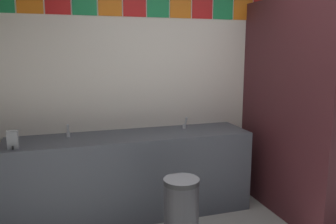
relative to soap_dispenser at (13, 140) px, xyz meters
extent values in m
cube|color=silver|center=(1.82, 0.49, 0.49)|extent=(4.02, 0.08, 2.83)
cube|color=orange|center=(0.18, 0.45, 1.22)|extent=(0.24, 0.01, 0.24)
cube|color=red|center=(0.43, 0.45, 1.22)|extent=(0.24, 0.01, 0.24)
cube|color=#1E8C4C|center=(0.69, 0.45, 1.22)|extent=(0.24, 0.01, 0.24)
cube|color=orange|center=(0.94, 0.45, 1.22)|extent=(0.24, 0.01, 0.24)
cube|color=red|center=(1.19, 0.45, 1.22)|extent=(0.24, 0.01, 0.24)
cube|color=#1E8C4C|center=(1.44, 0.45, 1.22)|extent=(0.24, 0.01, 0.24)
cube|color=orange|center=(1.69, 0.45, 1.22)|extent=(0.24, 0.01, 0.24)
cube|color=red|center=(1.94, 0.45, 1.22)|extent=(0.24, 0.01, 0.24)
cube|color=#1E8C4C|center=(2.19, 0.45, 1.22)|extent=(0.24, 0.01, 0.24)
cube|color=orange|center=(2.44, 0.45, 1.22)|extent=(0.24, 0.01, 0.24)
cube|color=red|center=(2.70, 0.45, 1.22)|extent=(0.24, 0.01, 0.24)
cube|color=#1E8C4C|center=(2.95, 0.45, 1.22)|extent=(0.24, 0.01, 0.24)
cube|color=orange|center=(3.20, 0.45, 1.22)|extent=(0.24, 0.01, 0.24)
cube|color=red|center=(3.45, 0.45, 1.22)|extent=(0.24, 0.01, 0.24)
cube|color=#1E8C4C|center=(3.70, 0.45, 1.22)|extent=(0.24, 0.01, 0.24)
cube|color=#4C515B|center=(1.07, 0.17, -0.50)|extent=(2.43, 0.57, 0.85)
cube|color=#4C515B|center=(1.07, 0.44, -0.12)|extent=(2.43, 0.03, 0.08)
cylinder|color=white|center=(0.46, 0.14, -0.13)|extent=(0.34, 0.34, 0.10)
cylinder|color=white|center=(1.68, 0.14, -0.13)|extent=(0.34, 0.34, 0.10)
cylinder|color=silver|center=(0.46, 0.28, -0.05)|extent=(0.04, 0.04, 0.05)
cylinder|color=silver|center=(0.46, 0.23, 0.02)|extent=(0.02, 0.06, 0.09)
cylinder|color=silver|center=(1.68, 0.28, -0.05)|extent=(0.04, 0.04, 0.05)
cylinder|color=silver|center=(1.68, 0.23, 0.02)|extent=(0.02, 0.06, 0.09)
cube|color=gray|center=(0.00, 0.00, 0.00)|extent=(0.09, 0.07, 0.16)
cylinder|color=black|center=(0.00, -0.04, -0.06)|extent=(0.02, 0.02, 0.03)
cube|color=#471E23|center=(2.51, -0.25, 0.18)|extent=(0.04, 1.42, 2.21)
cylinder|color=silver|center=(2.53, -0.94, 0.29)|extent=(0.02, 0.02, 0.10)
cylinder|color=white|center=(3.07, -0.01, -0.73)|extent=(0.38, 0.38, 0.40)
torus|color=white|center=(3.07, -0.01, -0.51)|extent=(0.39, 0.39, 0.05)
cube|color=white|center=(3.07, 0.20, -0.36)|extent=(0.34, 0.17, 0.34)
cylinder|color=#333338|center=(1.32, -0.63, -0.62)|extent=(0.29, 0.29, 0.61)
cylinder|color=#262628|center=(1.32, -0.63, -0.30)|extent=(0.30, 0.30, 0.04)
camera|label=1|loc=(0.43, -3.12, 0.76)|focal=36.35mm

